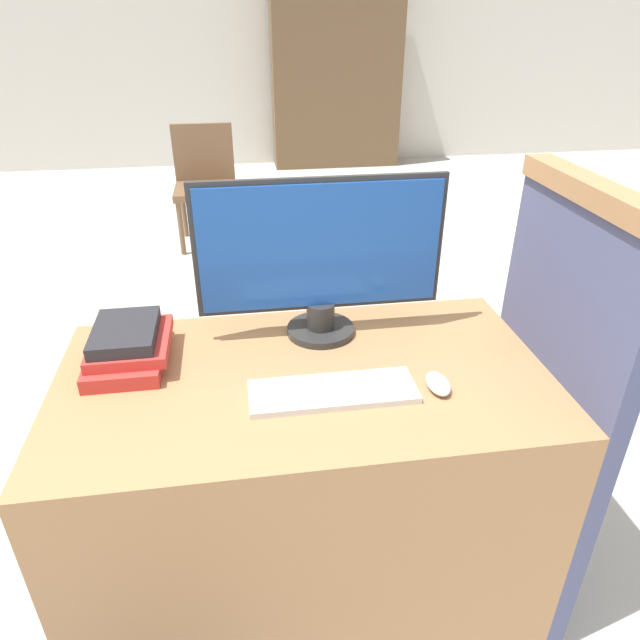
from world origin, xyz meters
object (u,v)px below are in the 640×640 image
monitor (320,256)px  mouse (438,384)px  book_stack (128,346)px  keyboard (333,392)px  far_chair (205,179)px

monitor → mouse: (0.24, -0.31, -0.22)m
monitor → book_stack: bearing=-171.9°
keyboard → book_stack: (-0.50, 0.22, 0.04)m
far_chair → monitor: bearing=-139.9°
book_stack → far_chair: 2.96m
mouse → far_chair: 3.26m
monitor → mouse: size_ratio=6.81×
book_stack → far_chair: (0.09, 2.93, -0.34)m
keyboard → mouse: 0.26m
far_chair → book_stack: bearing=-150.1°
keyboard → far_chair: bearing=97.3°
keyboard → mouse: size_ratio=4.10×
keyboard → mouse: mouse is taller
mouse → far_chair: bearing=101.8°
keyboard → book_stack: 0.55m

